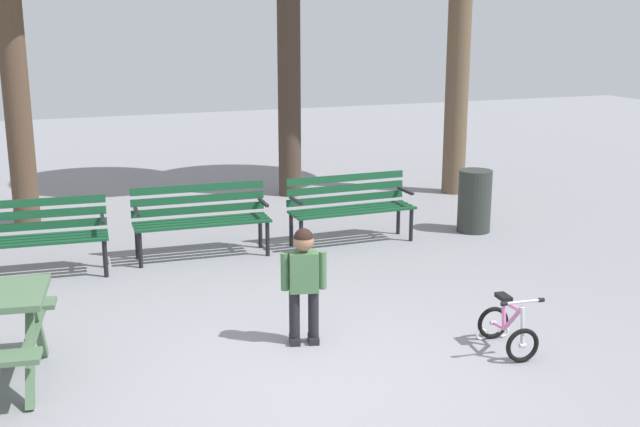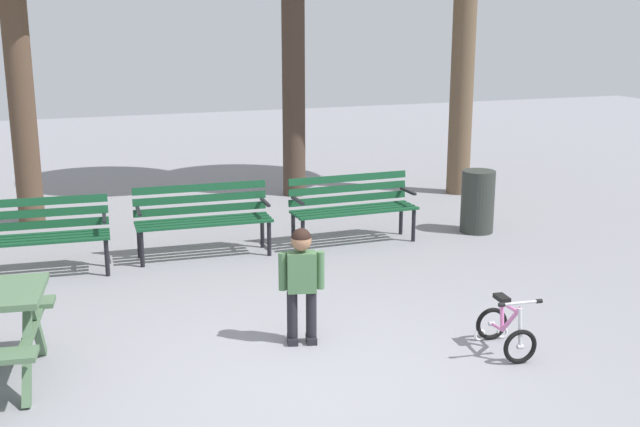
% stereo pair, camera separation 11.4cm
% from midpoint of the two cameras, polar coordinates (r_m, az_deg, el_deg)
% --- Properties ---
extents(ground, '(36.00, 36.00, 0.00)m').
position_cam_midpoint_polar(ground, '(6.37, -0.79, -12.17)').
color(ground, gray).
extents(park_bench_far_left, '(1.63, 0.57, 0.85)m').
position_cam_midpoint_polar(park_bench_far_left, '(9.27, -20.30, -1.24)').
color(park_bench_far_left, '#144728').
rests_on(park_bench_far_left, ground).
extents(park_bench_left, '(1.62, 0.53, 0.85)m').
position_cam_midpoint_polar(park_bench_left, '(9.56, -8.90, -0.07)').
color(park_bench_left, '#144728').
rests_on(park_bench_left, ground).
extents(park_bench_right, '(1.61, 0.48, 0.85)m').
position_cam_midpoint_polar(park_bench_right, '(10.03, 1.82, 0.77)').
color(park_bench_right, '#144728').
rests_on(park_bench_right, ground).
extents(child_standing, '(0.39, 0.21, 1.05)m').
position_cam_midpoint_polar(child_standing, '(6.89, -1.65, -4.55)').
color(child_standing, black).
rests_on(child_standing, ground).
extents(kids_bicycle, '(0.41, 0.59, 0.54)m').
position_cam_midpoint_polar(kids_bicycle, '(7.07, 12.84, -8.02)').
color(kids_bicycle, black).
rests_on(kids_bicycle, ground).
extents(trash_bin, '(0.44, 0.44, 0.83)m').
position_cam_midpoint_polar(trash_bin, '(10.74, 10.73, 0.89)').
color(trash_bin, '#2D332D').
rests_on(trash_bin, ground).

